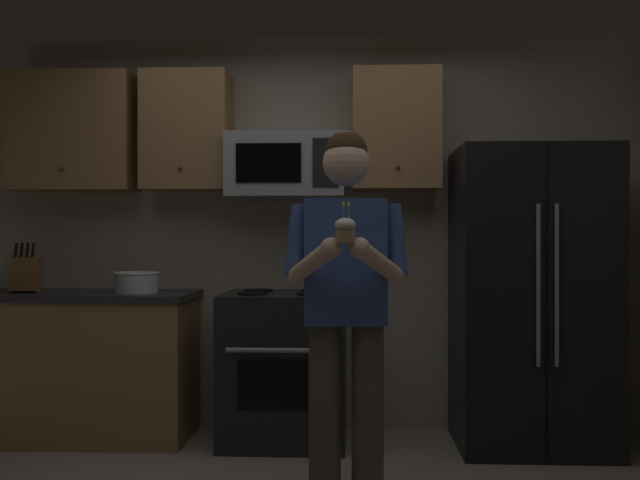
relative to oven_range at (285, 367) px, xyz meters
The scene contains 10 objects.
wall_back 0.94m from the oven_range, 69.02° to the left, with size 4.40×0.10×2.60m, color #B7AD99.
oven_range is the anchor object (origin of this frame).
microwave 1.26m from the oven_range, 89.98° to the left, with size 0.74×0.41×0.40m.
refrigerator 1.56m from the oven_range, ahead, with size 0.90×0.75×1.80m.
cabinet_row_upper 1.60m from the oven_range, 163.43° to the left, with size 2.78×0.36×0.76m.
counter_left 1.30m from the oven_range, behind, with size 1.44×0.66×0.92m.
knife_block 1.72m from the oven_range, behind, with size 0.16×0.15×0.32m.
bowl_large_white 1.07m from the oven_range, behind, with size 0.28×0.28×0.13m.
person 1.27m from the oven_range, 70.10° to the right, with size 0.60×0.48×1.76m.
cupcake 1.69m from the oven_range, 74.46° to the right, with size 0.09×0.09×0.17m.
Camera 1 is at (0.28, -3.02, 1.25)m, focal length 39.82 mm.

